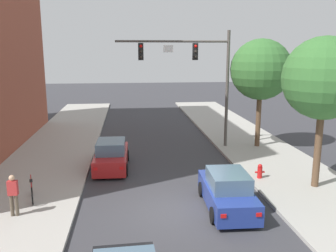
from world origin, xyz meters
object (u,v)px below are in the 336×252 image
object	(u,v)px
bicycle_leaning	(32,191)
street_tree_second	(261,70)
traffic_signal_mast	(196,67)
street_tree_nearest	(324,79)
pedestrian_sidewalk_left_walker	(13,193)
car_lead_red	(111,156)
fire_hydrant	(260,171)
car_following_blue	(227,192)

from	to	relation	value
bicycle_leaning	street_tree_second	size ratio (longest dim) A/B	0.25
traffic_signal_mast	street_tree_second	world-z (taller)	traffic_signal_mast
bicycle_leaning	street_tree_nearest	size ratio (longest dim) A/B	0.25
pedestrian_sidewalk_left_walker	street_tree_nearest	size ratio (longest dim) A/B	0.24
car_lead_red	fire_hydrant	bearing A→B (deg)	-20.55
car_following_blue	fire_hydrant	xyz separation A→B (m)	(2.50, 2.94, -0.22)
traffic_signal_mast	bicycle_leaning	xyz separation A→B (m)	(-8.50, -7.78, -4.83)
car_lead_red	fire_hydrant	xyz separation A→B (m)	(7.42, -2.78, -0.22)
fire_hydrant	street_tree_second	bearing A→B (deg)	70.99
fire_hydrant	street_tree_second	size ratio (longest dim) A/B	0.10
traffic_signal_mast	pedestrian_sidewalk_left_walker	distance (m)	13.48
traffic_signal_mast	fire_hydrant	size ratio (longest dim) A/B	10.42
car_following_blue	bicycle_leaning	xyz separation A→B (m)	(-8.10, 1.45, -0.18)
bicycle_leaning	street_tree_nearest	bearing A→B (deg)	0.62
pedestrian_sidewalk_left_walker	traffic_signal_mast	bearing A→B (deg)	46.57
car_lead_red	fire_hydrant	size ratio (longest dim) A/B	5.95
car_lead_red	bicycle_leaning	distance (m)	5.32
fire_hydrant	bicycle_leaning	bearing A→B (deg)	-172.03
fire_hydrant	street_tree_second	xyz separation A→B (m)	(2.07, 6.02, 4.67)
car_lead_red	pedestrian_sidewalk_left_walker	bearing A→B (deg)	-120.95
car_lead_red	car_following_blue	bearing A→B (deg)	-49.29
traffic_signal_mast	street_tree_second	size ratio (longest dim) A/B	1.07
bicycle_leaning	street_tree_second	distance (m)	15.44
fire_hydrant	street_tree_nearest	distance (m)	5.32
fire_hydrant	pedestrian_sidewalk_left_walker	bearing A→B (deg)	-164.68
car_lead_red	street_tree_nearest	bearing A→B (deg)	-23.25
pedestrian_sidewalk_left_walker	car_lead_red	bearing A→B (deg)	59.05
car_following_blue	street_tree_second	world-z (taller)	street_tree_second
traffic_signal_mast	fire_hydrant	xyz separation A→B (m)	(2.10, -6.30, -4.87)
car_lead_red	bicycle_leaning	world-z (taller)	car_lead_red
pedestrian_sidewalk_left_walker	street_tree_second	size ratio (longest dim) A/B	0.23
car_following_blue	bicycle_leaning	size ratio (longest dim) A/B	2.49
bicycle_leaning	car_lead_red	bearing A→B (deg)	53.30
car_following_blue	street_tree_second	bearing A→B (deg)	62.93
street_tree_nearest	street_tree_second	world-z (taller)	street_tree_second
car_lead_red	pedestrian_sidewalk_left_walker	distance (m)	6.73
bicycle_leaning	street_tree_nearest	world-z (taller)	street_tree_nearest
traffic_signal_mast	car_lead_red	bearing A→B (deg)	-146.58
car_following_blue	fire_hydrant	world-z (taller)	car_following_blue
pedestrian_sidewalk_left_walker	fire_hydrant	bearing A→B (deg)	15.32
pedestrian_sidewalk_left_walker	car_following_blue	bearing A→B (deg)	0.30
car_following_blue	street_tree_second	distance (m)	11.00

